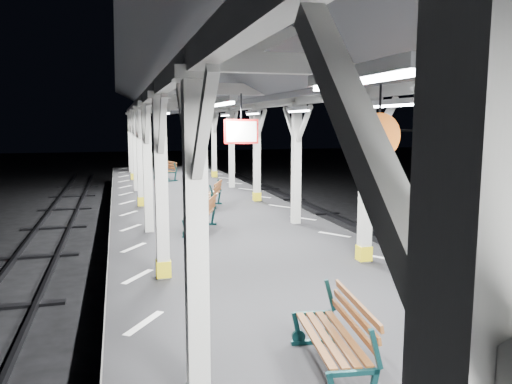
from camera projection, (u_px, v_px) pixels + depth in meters
name	position (u px, v px, depth m)	size (l,w,h in m)	color
ground	(307.00, 367.00, 7.79)	(120.00, 120.00, 0.00)	black
platform	(307.00, 337.00, 7.72)	(6.00, 50.00, 1.00)	black
hazard_stripes_left	(144.00, 323.00, 6.99)	(1.00, 48.00, 0.01)	silver
hazard_stripes_right	(445.00, 291.00, 8.30)	(1.00, 48.00, 0.01)	silver
canopy	(311.00, 69.00, 7.14)	(5.40, 49.00, 4.65)	beige
bench_near	(339.00, 335.00, 5.54)	(0.78, 1.64, 0.86)	#0B2A2C
bench_mid	(204.00, 213.00, 12.82)	(1.12, 1.73, 0.88)	#0B2A2C
bench_far	(212.00, 194.00, 16.27)	(1.11, 1.72, 0.88)	#0B2A2C
bench_extra	(167.00, 170.00, 24.30)	(1.04, 1.76, 0.90)	#0B2A2C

